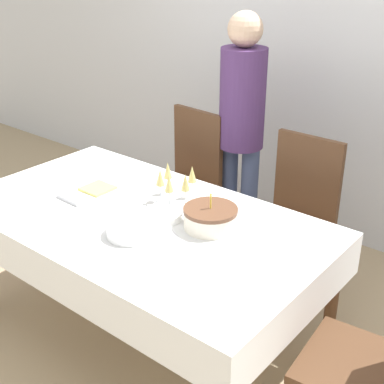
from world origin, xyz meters
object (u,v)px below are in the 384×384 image
object	(u,v)px
gift_bag	(3,226)
plate_stack_dessert	(165,216)
dining_chair_far_left	(186,178)
person_standing	(242,118)
dining_chair_right_end	(383,359)
dining_chair_far_right	(295,214)
birthday_cake	(210,218)
plate_stack_main	(132,230)
champagne_tray	(175,188)

from	to	relation	value
gift_bag	plate_stack_dessert	bearing A→B (deg)	-0.86
dining_chair_far_left	person_standing	size ratio (longest dim) A/B	0.61
dining_chair_right_end	plate_stack_dessert	world-z (taller)	dining_chair_right_end
person_standing	dining_chair_far_right	bearing A→B (deg)	-21.15
dining_chair_right_end	person_standing	xyz separation A→B (m)	(-1.35, 1.03, 0.41)
dining_chair_right_end	person_standing	bearing A→B (deg)	142.67
gift_bag	dining_chair_far_right	bearing A→B (deg)	22.79
dining_chair_right_end	plate_stack_dessert	distance (m)	1.13
dining_chair_right_end	birthday_cake	size ratio (longest dim) A/B	3.88
dining_chair_right_end	gift_bag	world-z (taller)	dining_chair_right_end
person_standing	gift_bag	world-z (taller)	person_standing
dining_chair_far_left	birthday_cake	size ratio (longest dim) A/B	3.88
person_standing	plate_stack_main	bearing A→B (deg)	-79.18
dining_chair_far_left	gift_bag	bearing A→B (deg)	-143.00
person_standing	champagne_tray	bearing A→B (deg)	-78.74
plate_stack_main	gift_bag	size ratio (longest dim) A/B	0.71
dining_chair_right_end	plate_stack_dessert	size ratio (longest dim) A/B	5.83
gift_bag	birthday_cake	bearing A→B (deg)	1.57
dining_chair_right_end	champagne_tray	xyz separation A→B (m)	(-1.19, 0.21, 0.28)
champagne_tray	gift_bag	xyz separation A→B (m)	(-1.45, -0.14, -0.66)
dining_chair_far_right	gift_bag	xyz separation A→B (m)	(-1.81, -0.76, -0.38)
dining_chair_right_end	gift_bag	distance (m)	2.66
plate_stack_dessert	gift_bag	distance (m)	1.64
plate_stack_dessert	dining_chair_right_end	bearing A→B (deg)	-2.25
birthday_cake	plate_stack_dessert	distance (m)	0.23
plate_stack_main	plate_stack_dessert	xyz separation A→B (m)	(0.01, 0.21, -0.01)
plate_stack_main	gift_bag	world-z (taller)	plate_stack_main
birthday_cake	champagne_tray	bearing A→B (deg)	162.10
birthday_cake	person_standing	distance (m)	1.04
dining_chair_far_left	plate_stack_main	distance (m)	1.13
dining_chair_right_end	dining_chair_far_right	bearing A→B (deg)	134.98
champagne_tray	person_standing	xyz separation A→B (m)	(-0.16, 0.82, 0.13)
dining_chair_far_right	gift_bag	size ratio (longest dim) A/B	3.04
plate_stack_dessert	dining_chair_far_right	bearing A→B (deg)	70.16
dining_chair_far_right	gift_bag	distance (m)	2.00
person_standing	dining_chair_right_end	bearing A→B (deg)	-37.33
dining_chair_far_left	plate_stack_dessert	xyz separation A→B (m)	(0.52, -0.78, 0.21)
dining_chair_far_left	dining_chair_far_right	world-z (taller)	same
dining_chair_right_end	birthday_cake	xyz separation A→B (m)	(-0.89, 0.11, 0.25)
birthday_cake	plate_stack_main	xyz separation A→B (m)	(-0.23, -0.28, -0.03)
dining_chair_far_right	champagne_tray	distance (m)	0.77
champagne_tray	person_standing	bearing A→B (deg)	101.26
dining_chair_far_left	person_standing	bearing A→B (deg)	36.22
dining_chair_far_left	champagne_tray	world-z (taller)	dining_chair_far_left
plate_stack_dessert	person_standing	size ratio (longest dim) A/B	0.11
dining_chair_right_end	champagne_tray	bearing A→B (deg)	169.98
plate_stack_dessert	gift_bag	bearing A→B (deg)	179.14
birthday_cake	champagne_tray	size ratio (longest dim) A/B	0.86
dining_chair_far_right	dining_chair_right_end	distance (m)	1.17
birthday_cake	plate_stack_dessert	bearing A→B (deg)	-162.02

